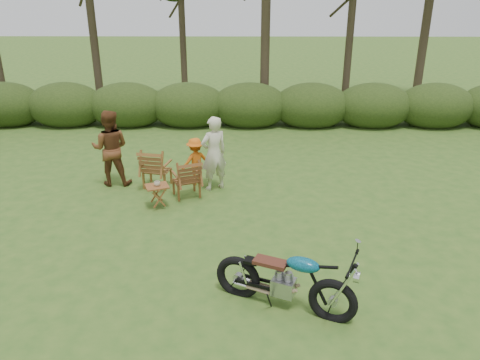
{
  "coord_description": "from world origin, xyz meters",
  "views": [
    {
      "loc": [
        -0.16,
        -5.96,
        4.16
      ],
      "look_at": [
        -0.25,
        1.98,
        0.9
      ],
      "focal_mm": 35.0,
      "sensor_mm": 36.0,
      "label": 1
    }
  ],
  "objects_px": {
    "lawn_chair_left": "(158,186)",
    "motorcycle": "(283,305)",
    "side_table": "(158,196)",
    "adult_b": "(114,184)",
    "cup": "(157,184)",
    "child": "(196,184)",
    "lawn_chair_right": "(187,196)",
    "adult_a": "(215,189)"
  },
  "relations": [
    {
      "from": "lawn_chair_left",
      "to": "motorcycle",
      "type": "bearing_deg",
      "value": 131.39
    },
    {
      "from": "side_table",
      "to": "adult_b",
      "type": "distance_m",
      "value": 1.76
    },
    {
      "from": "motorcycle",
      "to": "lawn_chair_left",
      "type": "height_order",
      "value": "motorcycle"
    },
    {
      "from": "side_table",
      "to": "cup",
      "type": "relative_size",
      "value": 3.91
    },
    {
      "from": "lawn_chair_left",
      "to": "child",
      "type": "xyz_separation_m",
      "value": [
        0.86,
        0.16,
        0.0
      ]
    },
    {
      "from": "motorcycle",
      "to": "cup",
      "type": "xyz_separation_m",
      "value": [
        -2.31,
        3.19,
        0.53
      ]
    },
    {
      "from": "lawn_chair_right",
      "to": "side_table",
      "type": "relative_size",
      "value": 1.79
    },
    {
      "from": "motorcycle",
      "to": "lawn_chair_right",
      "type": "height_order",
      "value": "motorcycle"
    },
    {
      "from": "side_table",
      "to": "lawn_chair_left",
      "type": "bearing_deg",
      "value": 100.14
    },
    {
      "from": "adult_a",
      "to": "child",
      "type": "height_order",
      "value": "adult_a"
    },
    {
      "from": "adult_a",
      "to": "child",
      "type": "distance_m",
      "value": 0.52
    },
    {
      "from": "side_table",
      "to": "child",
      "type": "height_order",
      "value": "child"
    },
    {
      "from": "lawn_chair_right",
      "to": "child",
      "type": "relative_size",
      "value": 0.79
    },
    {
      "from": "side_table",
      "to": "cup",
      "type": "bearing_deg",
      "value": -39.77
    },
    {
      "from": "cup",
      "to": "side_table",
      "type": "bearing_deg",
      "value": 140.23
    },
    {
      "from": "side_table",
      "to": "adult_b",
      "type": "height_order",
      "value": "adult_b"
    },
    {
      "from": "motorcycle",
      "to": "child",
      "type": "bearing_deg",
      "value": 133.78
    },
    {
      "from": "side_table",
      "to": "child",
      "type": "bearing_deg",
      "value": 62.43
    },
    {
      "from": "adult_b",
      "to": "cup",
      "type": "bearing_deg",
      "value": 132.2
    },
    {
      "from": "cup",
      "to": "child",
      "type": "xyz_separation_m",
      "value": [
        0.65,
        1.27,
        -0.53
      ]
    },
    {
      "from": "child",
      "to": "lawn_chair_left",
      "type": "bearing_deg",
      "value": -19.29
    },
    {
      "from": "child",
      "to": "motorcycle",
      "type": "bearing_deg",
      "value": 80.48
    },
    {
      "from": "motorcycle",
      "to": "lawn_chair_left",
      "type": "relative_size",
      "value": 2.13
    },
    {
      "from": "motorcycle",
      "to": "side_table",
      "type": "height_order",
      "value": "motorcycle"
    },
    {
      "from": "motorcycle",
      "to": "lawn_chair_right",
      "type": "bearing_deg",
      "value": 138.9
    },
    {
      "from": "adult_a",
      "to": "adult_b",
      "type": "distance_m",
      "value": 2.35
    },
    {
      "from": "side_table",
      "to": "adult_b",
      "type": "bearing_deg",
      "value": 134.96
    },
    {
      "from": "lawn_chair_right",
      "to": "adult_b",
      "type": "relative_size",
      "value": 0.5
    },
    {
      "from": "side_table",
      "to": "adult_a",
      "type": "bearing_deg",
      "value": 41.6
    },
    {
      "from": "adult_a",
      "to": "adult_b",
      "type": "height_order",
      "value": "adult_b"
    },
    {
      "from": "lawn_chair_left",
      "to": "child",
      "type": "bearing_deg",
      "value": -158.3
    },
    {
      "from": "lawn_chair_left",
      "to": "cup",
      "type": "relative_size",
      "value": 7.47
    },
    {
      "from": "lawn_chair_left",
      "to": "side_table",
      "type": "distance_m",
      "value": 1.14
    },
    {
      "from": "lawn_chair_right",
      "to": "child",
      "type": "bearing_deg",
      "value": -124.28
    },
    {
      "from": "motorcycle",
      "to": "cup",
      "type": "height_order",
      "value": "cup"
    },
    {
      "from": "side_table",
      "to": "child",
      "type": "relative_size",
      "value": 0.44
    },
    {
      "from": "cup",
      "to": "child",
      "type": "distance_m",
      "value": 1.52
    },
    {
      "from": "adult_b",
      "to": "child",
      "type": "bearing_deg",
      "value": 177.98
    },
    {
      "from": "lawn_chair_right",
      "to": "adult_b",
      "type": "height_order",
      "value": "adult_b"
    },
    {
      "from": "side_table",
      "to": "adult_a",
      "type": "height_order",
      "value": "adult_a"
    },
    {
      "from": "lawn_chair_right",
      "to": "cup",
      "type": "xyz_separation_m",
      "value": [
        -0.51,
        -0.57,
        0.53
      ]
    },
    {
      "from": "lawn_chair_right",
      "to": "adult_a",
      "type": "bearing_deg",
      "value": -167.59
    }
  ]
}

